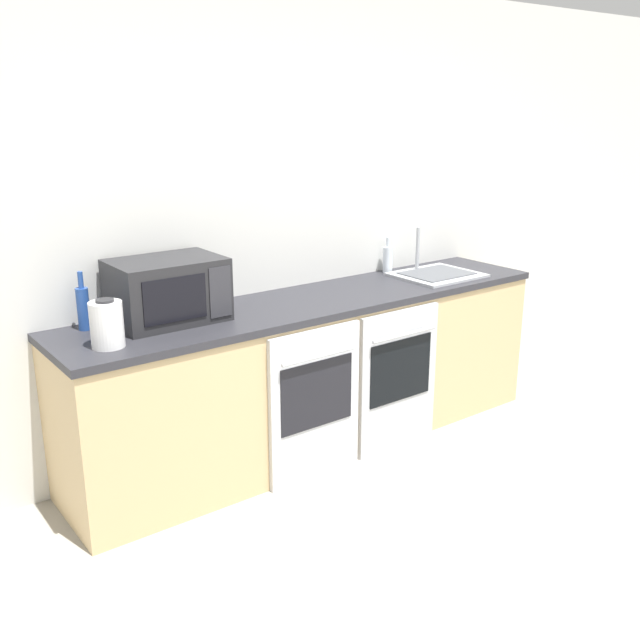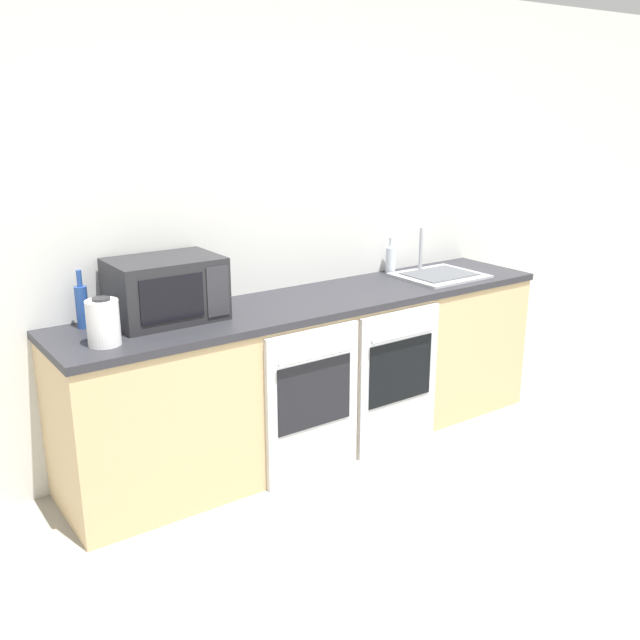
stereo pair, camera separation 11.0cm
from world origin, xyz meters
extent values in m
cube|color=silver|center=(0.00, 2.46, 1.30)|extent=(10.00, 0.06, 2.60)
cube|color=tan|center=(0.00, 2.13, 0.43)|extent=(2.94, 0.61, 0.85)
cube|color=#28282D|center=(0.00, 2.13, 0.87)|extent=(2.96, 0.63, 0.04)
cube|color=silver|center=(-0.24, 1.81, 0.42)|extent=(0.57, 0.03, 0.83)
cube|color=black|center=(-0.24, 1.80, 0.48)|extent=(0.45, 0.01, 0.37)
cylinder|color=silver|center=(-0.24, 1.77, 0.70)|extent=(0.47, 0.02, 0.02)
cube|color=#B7BABF|center=(0.35, 1.81, 0.42)|extent=(0.57, 0.03, 0.83)
cube|color=black|center=(0.35, 1.80, 0.48)|extent=(0.45, 0.01, 0.37)
cylinder|color=#B7BABF|center=(0.35, 1.77, 0.70)|extent=(0.47, 0.02, 0.02)
cube|color=#232326|center=(-0.85, 2.22, 1.05)|extent=(0.54, 0.37, 0.32)
cube|color=black|center=(-0.90, 2.03, 1.05)|extent=(0.32, 0.01, 0.21)
cube|color=#2D2D33|center=(-0.66, 2.03, 1.05)|extent=(0.12, 0.01, 0.25)
cylinder|color=silver|center=(0.75, 2.37, 0.97)|extent=(0.06, 0.06, 0.16)
cylinder|color=silver|center=(0.75, 2.37, 1.09)|extent=(0.03, 0.03, 0.06)
cylinder|color=#234793|center=(-1.24, 2.33, 1.00)|extent=(0.06, 0.06, 0.21)
cylinder|color=#234793|center=(-1.24, 2.33, 1.14)|extent=(0.03, 0.03, 0.08)
cylinder|color=white|center=(-1.24, 2.02, 1.00)|extent=(0.15, 0.15, 0.21)
cylinder|color=#262628|center=(-1.24, 2.02, 1.11)|extent=(0.08, 0.08, 0.01)
cube|color=#A8AAAF|center=(0.93, 2.10, 0.90)|extent=(0.50, 0.44, 0.01)
cube|color=#4C4F54|center=(0.93, 2.10, 0.91)|extent=(0.40, 0.32, 0.01)
cylinder|color=#A8AAAF|center=(0.93, 2.28, 1.04)|extent=(0.02, 0.02, 0.27)
camera|label=1|loc=(-2.29, -0.97, 1.93)|focal=40.00mm
camera|label=2|loc=(-2.21, -1.03, 1.93)|focal=40.00mm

